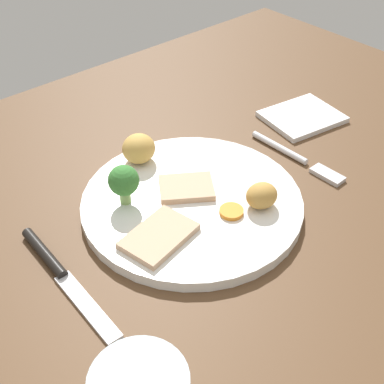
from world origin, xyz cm
name	(u,v)px	position (x,y,z in cm)	size (l,w,h in cm)	color
dining_table	(181,236)	(0.00, 0.00, 1.80)	(120.00, 84.00, 3.60)	brown
dinner_plate	(192,203)	(-3.12, -1.64, 4.30)	(26.80, 26.80, 1.40)	white
meat_slice_main	(186,188)	(-3.62, -3.26, 5.40)	(6.57, 5.00, 0.80)	tan
meat_slice_under	(159,236)	(4.17, 1.17, 5.40)	(8.10, 5.41, 0.80)	tan
roast_potato_left	(139,149)	(-3.03, -12.08, 6.91)	(4.24, 4.42, 3.83)	tan
roast_potato_right	(262,196)	(-8.41, 4.70, 6.52)	(3.83, 3.36, 3.05)	#BC8C42
carrot_coin_front	(231,211)	(-4.81, 3.41, 5.26)	(2.83, 2.83, 0.53)	orange
broccoli_floret	(124,181)	(3.27, -6.39, 8.10)	(3.68, 3.68, 5.09)	#8CB766
fork	(298,158)	(-20.44, 0.60, 3.99)	(2.09, 15.28, 0.90)	silver
knife	(59,271)	(14.64, -2.69, 4.05)	(1.99, 18.53, 1.20)	black
folded_napkin	(302,117)	(-29.27, -6.04, 4.00)	(11.00, 9.00, 0.80)	white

